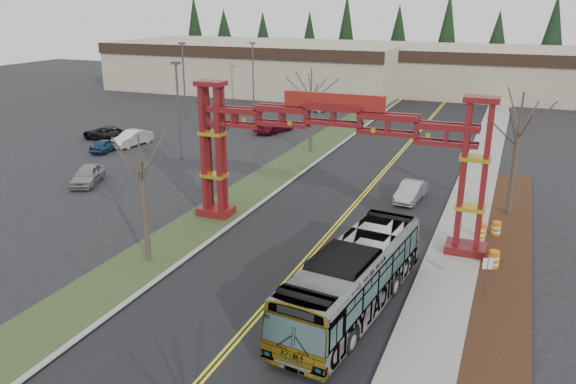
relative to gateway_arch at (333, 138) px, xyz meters
The scene contains 31 objects.
road 9.20m from the gateway_arch, 90.00° to the left, with size 12.00×110.00×0.02m, color black.
lane_line_left 9.19m from the gateway_arch, 90.98° to the left, with size 0.12×100.00×0.01m, color yellow.
lane_line_right 9.19m from the gateway_arch, 89.02° to the left, with size 0.12×100.00×0.01m, color yellow.
curb_right 11.03m from the gateway_arch, 48.70° to the left, with size 0.30×110.00×0.15m, color #9D9D98.
sidewalk_right 11.90m from the gateway_arch, 42.65° to the left, with size 2.60×110.00×0.14m, color gray.
landscape_strip 14.25m from the gateway_arch, 38.11° to the right, with size 2.60×50.00×0.12m, color black.
grass_median 12.18m from the gateway_arch, 138.81° to the left, with size 4.00×110.00×0.08m, color #2C4221.
curb_left 11.03m from the gateway_arch, 131.30° to the left, with size 0.30×110.00×0.15m, color #9D9D98.
gateway_arch is the anchor object (origin of this frame).
retail_building_west 61.78m from the gateway_arch, 119.07° to the left, with size 46.00×22.30×7.50m.
retail_building_east 62.80m from the gateway_arch, 80.83° to the left, with size 38.00×20.30×7.00m.
conifer_treeline 74.00m from the gateway_arch, 89.81° to the left, with size 116.10×5.60×13.00m.
transit_bus 10.12m from the gateway_arch, 65.45° to the right, with size 2.73×11.65×3.24m, color #B8BBC0.
silver_sedan 10.15m from the gateway_arch, 66.81° to the left, with size 1.43×4.11×1.35m, color #A5A8AD.
parked_car_near_a 21.41m from the gateway_arch, behind, with size 1.75×4.34×1.48m, color #93959A.
parked_car_near_b 29.26m from the gateway_arch, 151.35° to the left, with size 1.60×4.59×1.51m, color white.
parked_car_near_c 33.31m from the gateway_arch, 153.24° to the left, with size 2.38×5.16×1.43m, color black.
parked_car_mid_a 29.17m from the gateway_arch, 120.78° to the left, with size 2.07×5.10×1.48m, color maroon.
parked_car_mid_b 28.80m from the gateway_arch, 157.33° to the left, with size 1.48×3.67×1.25m, color navy.
parked_car_far_a 41.07m from the gateway_arch, 112.07° to the left, with size 1.43×4.09×1.35m, color silver.
bare_tree_median_near 11.02m from the gateway_arch, 136.76° to the right, with size 2.96×2.96×7.10m.
bare_tree_median_mid 8.06m from the gateway_arch, behind, with size 2.91×2.91×7.28m.
bare_tree_median_far 19.89m from the gateway_arch, 113.73° to the left, with size 3.36×3.36×7.78m.
bare_tree_right_far 12.52m from the gateway_arch, 36.99° to the left, with size 3.46×3.46×8.21m.
light_pole_near 21.18m from the gateway_arch, 147.85° to the left, with size 0.75×0.38×8.68m.
light_pole_mid 39.64m from the gateway_arch, 134.95° to the left, with size 0.78×0.39×9.05m.
light_pole_far 44.15m from the gateway_arch, 121.86° to the left, with size 0.75×0.37×8.61m.
street_sign 11.39m from the gateway_arch, 26.57° to the right, with size 0.45×0.17×2.03m.
barrel_south 11.10m from the gateway_arch, ahead, with size 0.57×0.57×1.06m.
barrel_mid 10.50m from the gateway_arch, 16.07° to the left, with size 0.57×0.57×1.05m.
barrel_north 11.43m from the gateway_arch, 19.25° to the left, with size 0.52×0.52×0.96m.
Camera 1 is at (9.77, -12.51, 13.46)m, focal length 35.00 mm.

